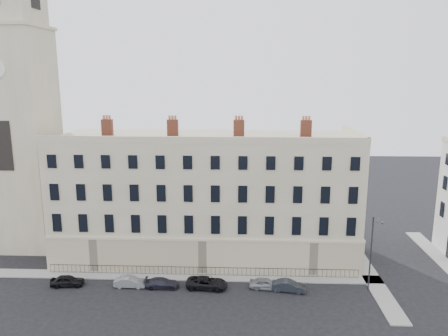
{
  "coord_description": "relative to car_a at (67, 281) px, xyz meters",
  "views": [
    {
      "loc": [
        -1.68,
        -40.18,
        22.5
      ],
      "look_at": [
        -3.71,
        10.0,
        11.52
      ],
      "focal_mm": 35.0,
      "sensor_mm": 36.0,
      "label": 1
    }
  ],
  "objects": [
    {
      "name": "ground",
      "position": [
        20.3,
        -2.38,
        -0.6
      ],
      "size": [
        160.0,
        160.0,
        0.0
      ],
      "primitive_type": "plane",
      "color": "black",
      "rests_on": "ground"
    },
    {
      "name": "terrace",
      "position": [
        14.33,
        9.59,
        6.9
      ],
      "size": [
        36.22,
        12.22,
        17.0
      ],
      "color": "#B7AC88",
      "rests_on": "ground"
    },
    {
      "name": "church_tower",
      "position": [
        -9.7,
        11.62,
        18.06
      ],
      "size": [
        8.0,
        8.13,
        44.0
      ],
      "color": "#B7AC88",
      "rests_on": "ground"
    },
    {
      "name": "pavement_terrace",
      "position": [
        10.3,
        2.62,
        -0.54
      ],
      "size": [
        48.0,
        2.0,
        0.12
      ],
      "primitive_type": "cube",
      "color": "gray",
      "rests_on": "ground"
    },
    {
      "name": "pavement_east_return",
      "position": [
        33.3,
        5.62,
        -0.54
      ],
      "size": [
        2.0,
        24.0,
        0.12
      ],
      "primitive_type": "cube",
      "color": "gray",
      "rests_on": "ground"
    },
    {
      "name": "pavement_adjacent",
      "position": [
        43.3,
        7.62,
        -0.54
      ],
      "size": [
        2.0,
        20.0,
        0.12
      ],
      "primitive_type": "cube",
      "color": "gray",
      "rests_on": "ground"
    },
    {
      "name": "railings",
      "position": [
        14.3,
        3.02,
        -0.05
      ],
      "size": [
        35.0,
        0.04,
        0.96
      ],
      "color": "black",
      "rests_on": "ground"
    },
    {
      "name": "car_a",
      "position": [
        0.0,
        0.0,
        0.0
      ],
      "size": [
        3.65,
        1.78,
        1.2
      ],
      "primitive_type": "imported",
      "rotation": [
        0.0,
        0.0,
        1.68
      ],
      "color": "black",
      "rests_on": "ground"
    },
    {
      "name": "car_b",
      "position": [
        6.82,
        0.08,
        -0.04
      ],
      "size": [
        3.41,
        1.2,
        1.12
      ],
      "primitive_type": "imported",
      "rotation": [
        0.0,
        0.0,
        1.57
      ],
      "color": "gray",
      "rests_on": "ground"
    },
    {
      "name": "car_c",
      "position": [
        10.26,
        0.02,
        -0.07
      ],
      "size": [
        3.71,
        1.58,
        1.07
      ],
      "primitive_type": "imported",
      "rotation": [
        0.0,
        0.0,
        1.6
      ],
      "color": "#21212C",
      "rests_on": "ground"
    },
    {
      "name": "car_d",
      "position": [
        15.07,
        0.1,
        0.01
      ],
      "size": [
        4.55,
        2.37,
        1.22
      ],
      "primitive_type": "imported",
      "rotation": [
        0.0,
        0.0,
        1.49
      ],
      "color": "black",
      "rests_on": "ground"
    },
    {
      "name": "car_e",
      "position": [
        21.34,
        0.23,
        -0.01
      ],
      "size": [
        3.57,
        1.71,
        1.18
      ],
      "primitive_type": "imported",
      "rotation": [
        0.0,
        0.0,
        1.48
      ],
      "color": "gray",
      "rests_on": "ground"
    },
    {
      "name": "car_f",
      "position": [
        23.74,
        -0.18,
        -0.01
      ],
      "size": [
        3.73,
        1.78,
        1.18
      ],
      "primitive_type": "imported",
      "rotation": [
        0.0,
        0.0,
        1.42
      ],
      "color": "#21262D",
      "rests_on": "ground"
    },
    {
      "name": "streetlamp",
      "position": [
        32.22,
        0.37,
        3.9
      ],
      "size": [
        0.73,
        1.69,
        8.12
      ],
      "rotation": [
        0.0,
        0.0,
        -0.34
      ],
      "color": "#313137",
      "rests_on": "ground"
    }
  ]
}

